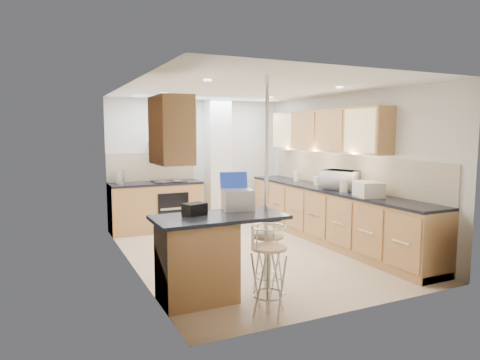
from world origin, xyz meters
name	(u,v)px	position (x,y,z in m)	size (l,w,h in m)	color
ground	(251,252)	(0.00, 0.00, 0.00)	(4.80, 4.80, 0.00)	tan
room_shell	(259,152)	(0.32, 0.38, 1.54)	(3.64, 4.84, 2.51)	silver
right_counter	(330,215)	(1.50, 0.00, 0.46)	(0.63, 4.40, 0.92)	#B38247
back_counter	(156,206)	(-0.95, 2.10, 0.46)	(1.70, 0.63, 0.92)	#B38247
peninsula	(219,256)	(-1.12, -1.45, 0.48)	(1.47, 0.72, 0.94)	#B38247
microwave	(341,180)	(1.54, -0.21, 1.08)	(0.57, 0.39, 0.32)	white
laptop	(238,200)	(-0.80, -1.24, 1.06)	(0.35, 0.27, 0.24)	#A1A2A9
bag	(195,209)	(-1.36, -1.31, 1.01)	(0.24, 0.18, 0.13)	black
bar_stool_near	(269,270)	(-0.85, -2.10, 0.47)	(0.38, 0.38, 0.93)	tan
bar_stool_end	(268,256)	(-0.57, -1.59, 0.45)	(0.36, 0.36, 0.89)	tan
jar_a	(297,176)	(1.55, 1.13, 1.02)	(0.12, 0.12, 0.19)	beige
jar_b	(317,181)	(1.54, 0.46, 1.00)	(0.11, 0.11, 0.15)	beige
jar_c	(344,186)	(1.43, -0.43, 1.02)	(0.14, 0.14, 0.20)	beige
jar_d	(341,186)	(1.47, -0.31, 0.99)	(0.10, 0.10, 0.14)	white
bread_bin	(369,189)	(1.42, -1.00, 1.03)	(0.33, 0.42, 0.22)	beige
kettle	(120,177)	(-1.59, 2.14, 1.04)	(0.16, 0.16, 0.24)	#ACADB0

